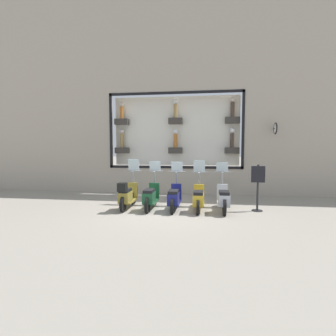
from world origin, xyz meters
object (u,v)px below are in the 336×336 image
Objects in this scene: scooter_silver_0 at (223,199)px; scooter_yellow_1 at (199,198)px; scooter_olive_4 at (127,195)px; shop_sign_post at (258,186)px; scooter_green_3 at (151,197)px; scooter_navy_2 at (174,198)px.

scooter_silver_0 is 0.83m from scooter_yellow_1.
scooter_yellow_1 is at bearing -88.71° from scooter_olive_4.
scooter_yellow_1 is 2.03m from shop_sign_post.
scooter_olive_4 is at bearing 94.05° from scooter_green_3.
scooter_green_3 is at bearing 93.91° from shop_sign_post.
scooter_green_3 is 1.00× the size of scooter_olive_4.
scooter_silver_0 is at bearing -90.02° from scooter_green_3.
scooter_olive_4 is 4.47m from shop_sign_post.
scooter_yellow_1 is 1.00× the size of scooter_navy_2.
scooter_navy_2 is (0.00, 0.83, 0.00)m from scooter_yellow_1.
shop_sign_post is (0.25, -3.62, 0.40)m from scooter_green_3.
scooter_silver_0 is at bearing -89.00° from scooter_olive_4.
scooter_yellow_1 is at bearing -90.09° from scooter_green_3.
scooter_yellow_1 reaches higher than scooter_green_3.
scooter_yellow_1 reaches higher than shop_sign_post.
scooter_yellow_1 reaches higher than scooter_silver_0.
scooter_silver_0 is 3.30m from scooter_olive_4.
scooter_olive_4 reaches higher than scooter_yellow_1.
scooter_navy_2 is 2.84m from shop_sign_post.
scooter_silver_0 is 1.15× the size of shop_sign_post.
scooter_navy_2 is at bearing 95.11° from shop_sign_post.
scooter_silver_0 is 1.01× the size of scooter_yellow_1.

